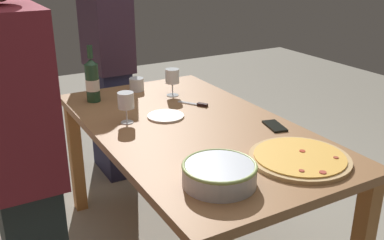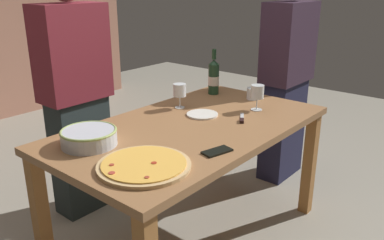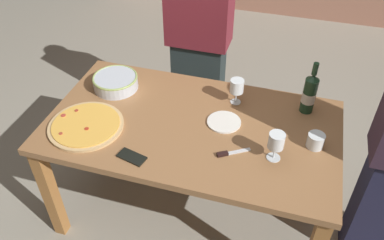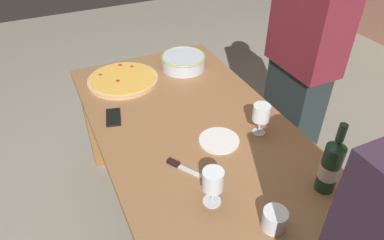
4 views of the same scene
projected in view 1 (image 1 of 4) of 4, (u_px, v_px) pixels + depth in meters
dining_table at (192, 143)px, 2.16m from camera, size 1.60×0.90×0.75m
pizza at (300, 158)px, 1.77m from camera, size 0.41×0.41×0.03m
serving_bowl at (219, 173)px, 1.58m from camera, size 0.27×0.27×0.08m
wine_bottle at (92, 80)px, 2.43m from camera, size 0.08×0.08×0.32m
wine_glass_near_pizza at (172, 77)px, 2.53m from camera, size 0.08×0.08×0.16m
wine_glass_by_bottle at (126, 102)px, 2.13m from camera, size 0.08×0.08×0.16m
cup_amber at (137, 84)px, 2.64m from camera, size 0.09×0.09×0.08m
side_plate at (166, 116)px, 2.24m from camera, size 0.19×0.19×0.01m
cell_phone at (275, 126)px, 2.11m from camera, size 0.16×0.10×0.01m
pizza_knife at (197, 104)px, 2.41m from camera, size 0.16×0.11×0.02m
person_host at (108, 66)px, 3.03m from camera, size 0.46×0.24×1.59m
person_guest_left at (21, 169)px, 1.58m from camera, size 0.43×0.24×1.60m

